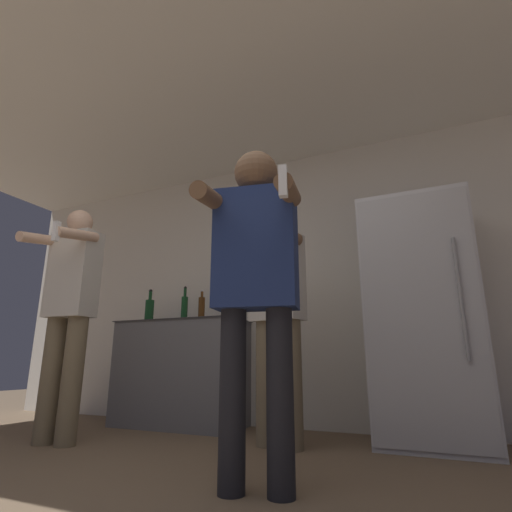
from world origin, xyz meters
TOP-DOWN VIEW (x-y plane):
  - wall_back at (0.00, 2.69)m, footprint 7.00×0.06m
  - ceiling_slab at (0.00, 1.33)m, footprint 7.00×3.18m
  - refrigerator at (1.05, 2.32)m, footprint 0.76×0.71m
  - counter at (-1.07, 2.36)m, footprint 1.18×0.62m
  - bottle_red_label at (-0.85, 2.33)m, footprint 0.06×0.06m
  - bottle_clear_vodka at (-1.46, 2.33)m, footprint 0.09×0.09m
  - bottle_amber_bourbon at (-1.04, 2.33)m, footprint 0.06×0.06m
  - person_woman_foreground at (0.35, 0.89)m, footprint 0.53×0.52m
  - person_man_side at (-1.39, 1.31)m, footprint 0.45×0.51m
  - person_spectator_back at (0.08, 1.86)m, footprint 0.51×0.49m

SIDE VIEW (x-z plane):
  - counter at x=-1.07m, z-range 0.00..0.94m
  - refrigerator at x=1.05m, z-range 0.00..1.74m
  - person_spectator_back at x=0.08m, z-range 0.09..1.77m
  - person_man_side at x=-1.39m, z-range 0.09..1.84m
  - person_woman_foreground at x=0.35m, z-range 0.16..1.80m
  - bottle_red_label at x=-0.85m, z-range 0.91..1.19m
  - bottle_clear_vodka at x=-1.46m, z-range 0.89..1.23m
  - bottle_amber_bourbon at x=-1.04m, z-range 0.90..1.23m
  - wall_back at x=0.00m, z-range 0.00..2.55m
  - ceiling_slab at x=0.00m, z-range 2.55..2.60m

